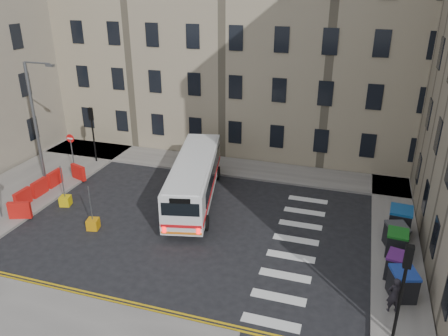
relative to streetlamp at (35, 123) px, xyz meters
The scene contains 19 objects.
ground 13.85m from the streetlamp, ahead, with size 120.00×120.00×0.00m, color black.
pavement_north 10.52m from the streetlamp, 43.32° to the left, with size 36.00×3.20×0.15m, color slate.
pavement_east 22.50m from the streetlamp, ahead, with size 2.40×26.00×0.15m, color slate.
pavement_west 4.49m from the streetlamp, 135.00° to the right, with size 6.00×22.00×0.15m, color slate.
terrace_north 15.38m from the streetlamp, 66.04° to the left, with size 38.30×10.80×17.20m.
traffic_light_east 22.91m from the streetlamp, 19.15° to the right, with size 0.28×0.22×4.10m.
traffic_light_nw 4.84m from the streetlamp, 77.47° to the left, with size 0.28×0.22×4.10m.
streetlamp is the anchor object (origin of this frame).
no_entry_north 3.41m from the streetlamp, 78.69° to the left, with size 0.60×0.08×3.00m.
roadworks_barriers 4.15m from the streetlamp, 52.28° to the right, with size 1.66×6.26×1.00m.
bus 10.70m from the streetlamp, ahead, with size 4.39×10.08×2.67m.
wheelie_bin_a 22.82m from the streetlamp, 12.63° to the right, with size 1.31×1.41×1.29m.
wheelie_bin_b 22.42m from the streetlamp, ahead, with size 1.15×1.26×1.19m.
wheelie_bin_c 22.25m from the streetlamp, ahead, with size 1.06×1.20×1.24m.
wheelie_bin_d 22.20m from the streetlamp, ahead, with size 1.27×1.37×1.24m.
wheelie_bin_e 22.41m from the streetlamp, ahead, with size 1.25×1.40×1.45m.
pedestrian 22.67m from the streetlamp, 15.49° to the right, with size 0.59×0.38×1.61m, color black.
bollard_yellow 5.40m from the streetlamp, 33.36° to the right, with size 0.60×0.60×0.60m, color gold.
bollard_chevron 8.32m from the streetlamp, 32.08° to the right, with size 0.60×0.60×0.60m, color #C07F0B.
Camera 1 is at (6.32, -19.53, 12.61)m, focal length 35.00 mm.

